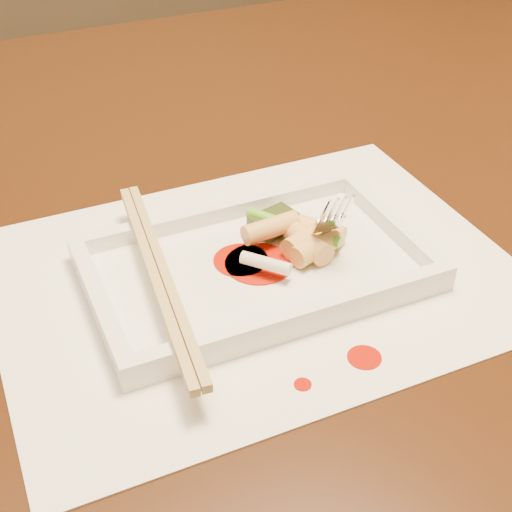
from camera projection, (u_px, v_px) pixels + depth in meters
name	position (u px, v px, depth m)	size (l,w,h in m)	color
table	(149.00, 268.00, 0.74)	(1.40, 0.90, 0.75)	black
placemat	(256.00, 275.00, 0.56)	(0.40, 0.30, 0.00)	white
sauce_splatter_a	(364.00, 357.00, 0.49)	(0.02, 0.02, 0.00)	#AF1405
sauce_splatter_b	(303.00, 384.00, 0.47)	(0.01, 0.01, 0.00)	#AF1405
plate_base	(256.00, 270.00, 0.56)	(0.26, 0.16, 0.01)	white
plate_rim_far	(221.00, 212.00, 0.61)	(0.26, 0.01, 0.01)	white
plate_rim_near	(299.00, 317.00, 0.50)	(0.26, 0.01, 0.01)	white
plate_rim_left	(99.00, 301.00, 0.51)	(0.01, 0.14, 0.01)	white
plate_rim_right	(392.00, 223.00, 0.59)	(0.01, 0.14, 0.01)	white
veg_piece	(275.00, 222.00, 0.59)	(0.04, 0.03, 0.01)	black
scallion_white	(266.00, 263.00, 0.54)	(0.01, 0.01, 0.04)	#EAEACC
scallion_green	(293.00, 227.00, 0.58)	(0.01, 0.01, 0.09)	#47A51A
chopstick_a	(154.00, 275.00, 0.52)	(0.01, 0.24, 0.01)	tan
chopstick_b	(164.00, 272.00, 0.52)	(0.01, 0.24, 0.01)	tan
fork	(329.00, 155.00, 0.55)	(0.09, 0.10, 0.14)	silver
sauce_blob_0	(259.00, 264.00, 0.56)	(0.05, 0.05, 0.00)	#AF1405
sauce_blob_1	(241.00, 260.00, 0.56)	(0.04, 0.04, 0.00)	#AF1405
rice_cake_0	(308.00, 239.00, 0.57)	(0.02, 0.02, 0.04)	#ECC86E
rice_cake_1	(308.00, 243.00, 0.57)	(0.02, 0.02, 0.04)	#ECC86E
rice_cake_2	(271.00, 228.00, 0.57)	(0.02, 0.02, 0.05)	#ECC86E
rice_cake_3	(320.00, 230.00, 0.58)	(0.02, 0.02, 0.04)	#ECC86E
rice_cake_4	(315.00, 248.00, 0.56)	(0.02, 0.02, 0.04)	#ECC86E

